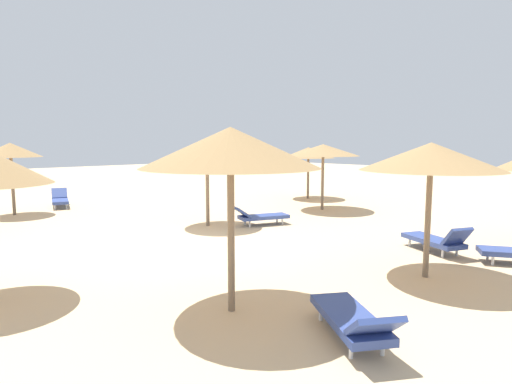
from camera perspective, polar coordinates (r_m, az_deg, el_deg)
The scene contains 11 objects.
ground_plane at distance 12.00m, azimuth -10.43°, elevation -6.87°, with size 80.00×80.00×0.00m, color #DBBA8C.
parasol_0 at distance 14.06m, azimuth -6.70°, elevation 5.93°, with size 2.55×2.55×2.96m.
parasol_1 at distance 18.65m, azimuth -30.44°, elevation 4.91°, with size 2.25×2.25×2.80m.
parasol_3 at distance 6.76m, azimuth -3.50°, elevation 5.99°, with size 2.91×2.91×3.05m.
parasol_4 at distance 9.23m, azimuth 22.70°, elevation 4.42°, with size 2.84×2.84×2.81m.
parasol_7 at distance 21.16m, azimuth 7.14°, elevation 5.32°, with size 2.62×2.62×2.57m.
parasol_8 at distance 17.65m, azimuth 9.12°, elevation 5.62°, with size 2.99×2.99×2.74m.
lounger_0 at distance 14.28m, azimuth 0.55°, elevation -3.29°, with size 1.30×2.00×0.68m.
lounger_1 at distance 20.24m, azimuth -25.11°, elevation -0.94°, with size 1.98×1.18×0.76m.
lounger_3 at distance 6.34m, azimuth 13.08°, elevation -16.51°, with size 1.93×1.58×0.71m.
lounger_4 at distance 11.73m, azimuth 23.35°, elevation -6.01°, with size 1.95×1.36×0.80m.
Camera 1 is at (9.75, -6.42, 2.80)m, focal length 29.40 mm.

